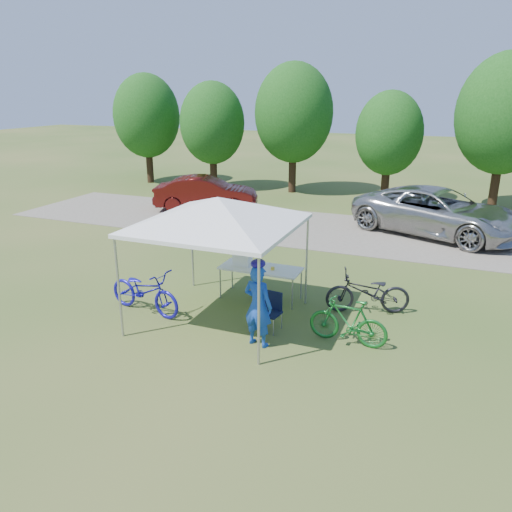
{
  "coord_description": "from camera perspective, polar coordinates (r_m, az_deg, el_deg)",
  "views": [
    {
      "loc": [
        4.48,
        -9.02,
        4.81
      ],
      "look_at": [
        0.04,
        2.0,
        0.84
      ],
      "focal_mm": 35.0,
      "sensor_mm": 36.0,
      "label": 1
    }
  ],
  "objects": [
    {
      "name": "sedan",
      "position": [
        21.02,
        -5.72,
        7.15
      ],
      "size": [
        4.47,
        2.73,
        1.39
      ],
      "primitive_type": "imported",
      "rotation": [
        0.0,
        0.0,
        1.89
      ],
      "color": "#4D0F0C",
      "rests_on": "gravel_strip"
    },
    {
      "name": "folding_table",
      "position": [
        11.88,
        0.54,
        -1.51
      ],
      "size": [
        1.93,
        0.8,
        0.79
      ],
      "color": "white",
      "rests_on": "ground"
    },
    {
      "name": "gravel_strip",
      "position": [
        18.24,
        6.96,
        3.08
      ],
      "size": [
        24.0,
        5.0,
        0.02
      ],
      "primitive_type": "cube",
      "color": "gray",
      "rests_on": "ground"
    },
    {
      "name": "cooler",
      "position": [
        11.98,
        -1.55,
        -0.31
      ],
      "size": [
        0.43,
        0.3,
        0.31
      ],
      "color": "white",
      "rests_on": "folding_table"
    },
    {
      "name": "ice_cream_cup",
      "position": [
        11.7,
        1.92,
        -1.43
      ],
      "size": [
        0.09,
        0.09,
        0.07
      ],
      "primitive_type": "cylinder",
      "color": "yellow",
      "rests_on": "folding_table"
    },
    {
      "name": "minivan",
      "position": [
        18.31,
        20.07,
        4.75
      ],
      "size": [
        6.32,
        4.59,
        1.6
      ],
      "primitive_type": "imported",
      "rotation": [
        0.0,
        0.0,
        1.19
      ],
      "color": "#ADADA9",
      "rests_on": "gravel_strip"
    },
    {
      "name": "bike_green",
      "position": [
        10.07,
        10.47,
        -7.35
      ],
      "size": [
        1.61,
        0.55,
        0.95
      ],
      "primitive_type": "imported",
      "rotation": [
        0.0,
        0.0,
        -1.63
      ],
      "color": "#176926",
      "rests_on": "ground"
    },
    {
      "name": "bike_dark",
      "position": [
        11.49,
        12.67,
        -4.07
      ],
      "size": [
        1.98,
        1.22,
        0.98
      ],
      "primitive_type": "imported",
      "rotation": [
        0.0,
        0.0,
        -1.24
      ],
      "color": "black",
      "rests_on": "ground"
    },
    {
      "name": "cyclist",
      "position": [
        9.7,
        0.24,
        -5.71
      ],
      "size": [
        0.67,
        0.51,
        1.67
      ],
      "primitive_type": "imported",
      "rotation": [
        0.0,
        0.0,
        2.96
      ],
      "color": "#1643B4",
      "rests_on": "ground"
    },
    {
      "name": "canopy",
      "position": [
        10.3,
        -4.38,
        6.32
      ],
      "size": [
        4.53,
        4.53,
        3.0
      ],
      "color": "#A5A5AA",
      "rests_on": "ground"
    },
    {
      "name": "folding_chair",
      "position": [
        10.5,
        1.79,
        -5.94
      ],
      "size": [
        0.47,
        0.48,
        0.81
      ],
      "rotation": [
        0.0,
        0.0,
        -0.14
      ],
      "color": "black",
      "rests_on": "ground"
    },
    {
      "name": "treeline",
      "position": [
        23.59,
        10.61,
        15.07
      ],
      "size": [
        24.89,
        4.28,
        6.3
      ],
      "color": "#382314",
      "rests_on": "ground"
    },
    {
      "name": "ground",
      "position": [
        11.16,
        -4.05,
        -7.11
      ],
      "size": [
        100.0,
        100.0,
        0.0
      ],
      "primitive_type": "plane",
      "color": "#2D5119",
      "rests_on": "ground"
    },
    {
      "name": "bike_blue",
      "position": [
        11.51,
        -12.61,
        -3.9
      ],
      "size": [
        2.05,
        1.02,
        1.03
      ],
      "primitive_type": "imported",
      "rotation": [
        0.0,
        0.0,
        1.4
      ],
      "color": "#1913AB",
      "rests_on": "ground"
    }
  ]
}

